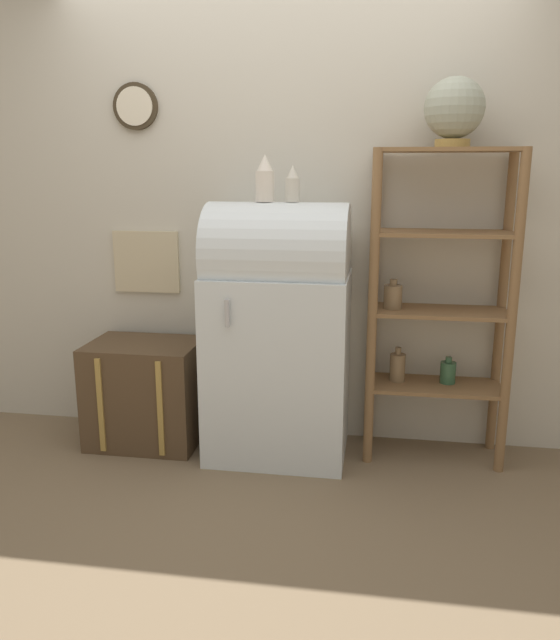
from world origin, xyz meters
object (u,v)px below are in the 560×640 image
Objects in this scene: globe at (454,109)px; vase_left at (265,180)px; vase_center at (293,185)px; refrigerator at (278,330)px; suitcase_trunk at (146,393)px.

vase_left is (-0.93, -0.07, -0.34)m from globe.
globe is 0.87m from vase_center.
vase_center is at bearing 0.02° from vase_left.
refrigerator is 7.55× the size of vase_center.
globe reaches higher than vase_center.
globe is (1.64, 0.06, 1.53)m from suitcase_trunk.
refrigerator is 1.42m from globe.
suitcase_trunk is 1.85× the size of globe.
vase_left reaches higher than vase_center.
vase_left reaches higher than suitcase_trunk.
vase_center is at bearing -174.91° from globe.
refrigerator is 0.88m from suitcase_trunk.
globe is at bearing 2.21° from suitcase_trunk.
vase_center is (-0.78, -0.07, -0.36)m from globe.
globe is (0.86, 0.08, 1.12)m from refrigerator.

